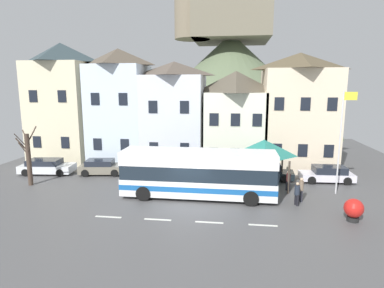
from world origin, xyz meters
The scene contains 21 objects.
ground_plane centered at (0.00, 0.00, -0.03)m, with size 40.00×60.00×0.07m.
townhouse_00 centered at (-14.43, 11.82, 5.93)m, with size 5.73×5.71×11.85m.
townhouse_01 centered at (-8.49, 11.69, 5.61)m, with size 5.26×5.45×11.21m.
townhouse_02 centered at (-3.01, 11.82, 4.97)m, with size 5.69×5.71×9.94m.
townhouse_03 centered at (2.89, 12.47, 4.53)m, with size 5.59×7.00×9.07m.
townhouse_04 centered at (8.69, 12.27, 5.33)m, with size 6.45×6.60×10.66m.
hilltop_castle centered at (1.99, 34.66, 8.62)m, with size 35.09×35.09×23.39m.
transit_bus centered at (0.40, 2.22, 1.66)m, with size 10.59×2.78×3.28m.
bus_shelter centered at (5.10, 5.42, 3.00)m, with size 3.60×3.60×3.64m.
parked_car_00 centered at (10.35, 7.20, 0.63)m, with size 4.19×1.98×1.29m.
parked_car_01 centered at (-8.66, 7.02, 0.64)m, with size 4.03×2.33×1.30m.
parked_car_02 centered at (5.49, 7.28, 0.64)m, with size 4.39×2.02×1.32m.
parked_car_03 centered at (-13.55, 6.56, 0.64)m, with size 4.71×2.35×1.29m.
pedestrian_00 centered at (6.92, 1.46, 0.82)m, with size 0.34×0.37×1.55m.
pedestrian_01 centered at (5.80, 4.40, 0.89)m, with size 0.37×0.33×1.66m.
pedestrian_02 centered at (7.33, 2.26, 0.88)m, with size 0.30×0.35×1.64m.
pedestrian_03 centered at (6.84, 4.45, 0.78)m, with size 0.34×0.30×1.52m.
public_bench centered at (5.10, 7.80, 0.48)m, with size 1.78×0.48×0.87m.
flagpole centered at (10.24, 4.21, 4.23)m, with size 0.95×0.10×7.32m.
harbour_buoy centered at (9.65, -0.71, 0.74)m, with size 1.08×1.08×1.33m.
bare_tree_00 centered at (-12.92, 3.27, 2.17)m, with size 1.41×1.46×4.59m.
Camera 1 is at (2.74, -19.10, 7.63)m, focal length 30.07 mm.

